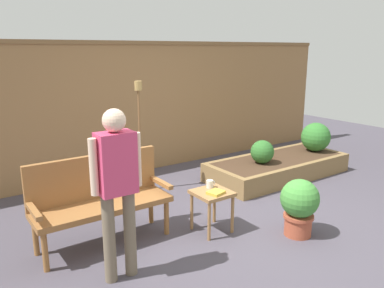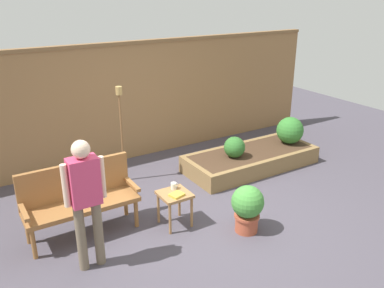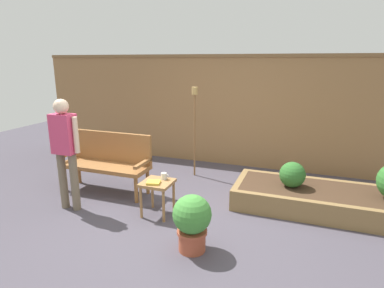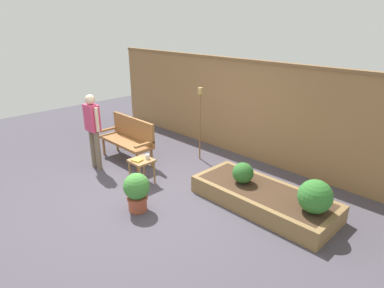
# 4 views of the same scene
# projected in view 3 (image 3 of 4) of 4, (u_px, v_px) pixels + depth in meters

# --- Properties ---
(ground_plane) EXTENTS (14.00, 14.00, 0.00)m
(ground_plane) POSITION_uv_depth(u_px,v_px,m) (179.00, 222.00, 4.18)
(ground_plane) COLOR #47424C
(fence_back) EXTENTS (8.40, 0.14, 2.16)m
(fence_back) POSITION_uv_depth(u_px,v_px,m) (229.00, 110.00, 6.26)
(fence_back) COLOR olive
(fence_back) RESTS_ON ground_plane
(garden_bench) EXTENTS (1.44, 0.48, 0.94)m
(garden_bench) POSITION_uv_depth(u_px,v_px,m) (108.00, 158.00, 5.08)
(garden_bench) COLOR #936033
(garden_bench) RESTS_ON ground_plane
(side_table) EXTENTS (0.40, 0.40, 0.48)m
(side_table) POSITION_uv_depth(u_px,v_px,m) (157.00, 187.00, 4.28)
(side_table) COLOR #9E7042
(side_table) RESTS_ON ground_plane
(cup_on_table) EXTENTS (0.12, 0.08, 0.09)m
(cup_on_table) POSITION_uv_depth(u_px,v_px,m) (164.00, 176.00, 4.33)
(cup_on_table) COLOR silver
(cup_on_table) RESTS_ON side_table
(book_on_table) EXTENTS (0.20, 0.19, 0.03)m
(book_on_table) POSITION_uv_depth(u_px,v_px,m) (154.00, 182.00, 4.18)
(book_on_table) COLOR gold
(book_on_table) RESTS_ON side_table
(potted_boxwood) EXTENTS (0.43, 0.43, 0.65)m
(potted_boxwood) POSITION_uv_depth(u_px,v_px,m) (192.00, 220.00, 3.47)
(potted_boxwood) COLOR #A84C33
(potted_boxwood) RESTS_ON ground_plane
(raised_planter_bed) EXTENTS (2.40, 1.00, 0.30)m
(raised_planter_bed) POSITION_uv_depth(u_px,v_px,m) (321.00, 199.00, 4.49)
(raised_planter_bed) COLOR olive
(raised_planter_bed) RESTS_ON ground_plane
(shrub_near_bench) EXTENTS (0.36, 0.36, 0.36)m
(shrub_near_bench) POSITION_uv_depth(u_px,v_px,m) (292.00, 175.00, 4.51)
(shrub_near_bench) COLOR brown
(shrub_near_bench) RESTS_ON raised_planter_bed
(tiki_torch) EXTENTS (0.10, 0.10, 1.60)m
(tiki_torch) POSITION_uv_depth(u_px,v_px,m) (195.00, 116.00, 5.59)
(tiki_torch) COLOR brown
(tiki_torch) RESTS_ON ground_plane
(person_by_bench) EXTENTS (0.47, 0.20, 1.56)m
(person_by_bench) POSITION_uv_depth(u_px,v_px,m) (65.00, 145.00, 4.32)
(person_by_bench) COLOR #70604C
(person_by_bench) RESTS_ON ground_plane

